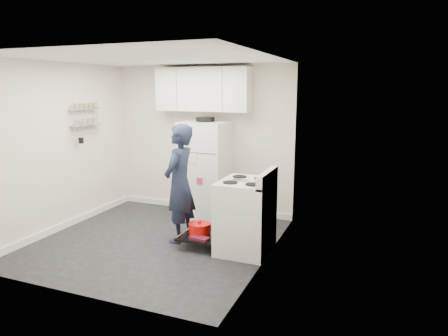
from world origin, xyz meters
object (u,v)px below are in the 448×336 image
at_px(open_oven_door, 202,231).
at_px(person, 180,183).
at_px(refrigerator, 206,170).
at_px(electric_range, 245,217).

bearing_deg(open_oven_door, person, 171.71).
distance_m(refrigerator, person, 1.08).
bearing_deg(open_oven_door, refrigerator, 111.56).
bearing_deg(open_oven_door, electric_range, 2.76).
height_order(open_oven_door, refrigerator, refrigerator).
height_order(electric_range, open_oven_door, electric_range).
height_order(refrigerator, person, refrigerator).
xyz_separation_m(electric_range, refrigerator, (-1.05, 1.10, 0.34)).
height_order(open_oven_door, person, person).
xyz_separation_m(open_oven_door, person, (-0.36, 0.05, 0.63)).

